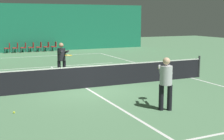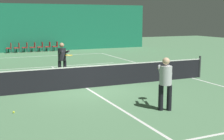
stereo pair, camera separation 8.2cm
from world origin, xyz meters
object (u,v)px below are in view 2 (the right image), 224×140
Objects in this scene: courtside_chair_4 at (41,46)px; courtside_chair_6 at (56,46)px; courtside_chair_1 at (18,47)px; courtside_chair_2 at (25,47)px; courtside_chair_0 at (9,47)px; tennis_ball at (14,112)px; tennis_net at (86,76)px; courtside_chair_3 at (33,46)px; player_near at (165,80)px; courtside_chair_5 at (48,46)px; player_far at (62,57)px.

courtside_chair_6 is at bearing 90.00° from courtside_chair_4.
courtside_chair_2 is (0.66, 0.00, 0.00)m from courtside_chair_1.
tennis_ball is at bearing -5.51° from courtside_chair_0.
courtside_chair_4 is 18.16m from tennis_ball.
tennis_net is at bearing -4.15° from courtside_chair_4.
tennis_net is 15.20m from courtside_chair_3.
player_near is at bearing -19.57° from tennis_ball.
courtside_chair_1 is 2.63m from courtside_chair_5.
courtside_chair_6 is at bearing 164.30° from player_far.
tennis_net is at bearing 44.53° from player_near.
courtside_chair_3 is at bearing -90.00° from courtside_chair_6.
courtside_chair_3 and courtside_chair_4 have the same top height.
courtside_chair_1 is at bearing 82.38° from tennis_ball.
courtside_chair_2 is 1.97m from courtside_chair_5.
player_far is at bearing 5.63° from courtside_chair_0.
courtside_chair_4 is (1.10, 15.20, -0.03)m from tennis_net.
tennis_net is 2.75m from player_far.
courtside_chair_4 is at bearing 76.19° from tennis_ball.
player_near is 2.03× the size of courtside_chair_5.
tennis_net reaches higher than courtside_chair_5.
tennis_ball is at bearing -11.78° from courtside_chair_3.
tennis_ball is (-3.02, -17.63, -0.45)m from courtside_chair_2.
courtside_chair_1 is (-0.58, 12.51, -0.52)m from player_far.
courtside_chair_0 is at bearing 84.49° from tennis_ball.
courtside_chair_1 is at bearing 179.18° from player_far.
player_near is at bearing 6.32° from courtside_chair_1.
courtside_chair_4 is (1.32, 0.00, 0.00)m from courtside_chair_2.
player_far is 12.54m from courtside_chair_3.
courtside_chair_0 is 1.97m from courtside_chair_3.
courtside_chair_1 is 0.66m from courtside_chair_2.
courtside_chair_5 is 1.00× the size of courtside_chair_6.
courtside_chair_4 is at bearing 90.00° from courtside_chair_2.
courtside_chair_4 is at bearing 90.00° from courtside_chair_1.
courtside_chair_5 is (3.29, 0.00, 0.00)m from courtside_chair_0.
courtside_chair_1 reaches higher than tennis_ball.
courtside_chair_0 is at bearing -90.00° from courtside_chair_6.
courtside_chair_3 is at bearing -90.00° from courtside_chair_5.
tennis_net is 15.24m from courtside_chair_4.
tennis_ball is at bearing -15.81° from courtside_chair_5.
player_near is at bearing 9.59° from player_far.
player_far is at bearing -9.34° from courtside_chair_5.
courtside_chair_5 and courtside_chair_6 have the same top height.
player_near is (1.26, -4.03, 0.48)m from tennis_net.
player_far is 26.13× the size of tennis_ball.
courtside_chair_1 is 1.00× the size of courtside_chair_2.
tennis_ball is (-4.33, -17.63, -0.45)m from courtside_chair_4.
player_far is 2.05× the size of courtside_chair_6.
courtside_chair_5 is 12.73× the size of tennis_ball.
courtside_chair_5 is (1.76, 15.20, -0.03)m from tennis_net.
courtside_chair_3 is 1.00× the size of courtside_chair_6.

